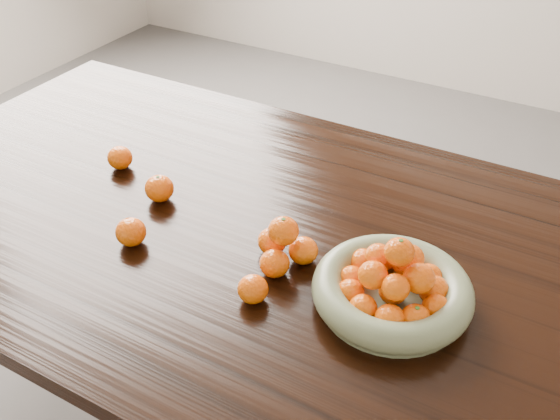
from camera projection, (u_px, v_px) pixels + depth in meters
The scene contains 7 objects.
dining_table at pixel (286, 270), 1.33m from camera, with size 2.00×1.00×0.75m.
fruit_bowl at pixel (393, 288), 1.10m from camera, with size 0.29×0.29×0.14m.
orange_pyramid at pixel (283, 246), 1.19m from camera, with size 0.12×0.12×0.10m.
loose_orange_0 at pixel (159, 188), 1.37m from camera, with size 0.06×0.06×0.06m, color #DA5C06.
loose_orange_1 at pixel (131, 232), 1.24m from camera, with size 0.06×0.06×0.06m, color #DA5C06.
loose_orange_2 at pixel (253, 289), 1.11m from camera, with size 0.06×0.06×0.05m, color #DA5C06.
loose_orange_3 at pixel (120, 158), 1.48m from camera, with size 0.06×0.06×0.06m, color #DA5C06.
Camera 1 is at (0.48, -0.88, 1.55)m, focal length 40.00 mm.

